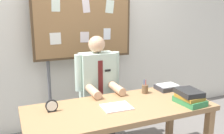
% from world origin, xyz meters
% --- Properties ---
extents(back_wall, '(6.40, 0.08, 2.70)m').
position_xyz_m(back_wall, '(0.00, 1.33, 1.35)').
color(back_wall, silver).
rests_on(back_wall, ground_plane).
extents(desk, '(1.82, 0.76, 0.72)m').
position_xyz_m(desk, '(0.00, 0.00, 0.64)').
color(desk, '#9E754C').
rests_on(desk, ground_plane).
extents(person, '(0.55, 0.56, 1.34)m').
position_xyz_m(person, '(0.00, 0.63, 0.62)').
color(person, '#2D2D33').
rests_on(person, ground_plane).
extents(bulletin_board, '(1.33, 0.09, 1.98)m').
position_xyz_m(bulletin_board, '(-0.00, 1.13, 1.45)').
color(bulletin_board, '#4C3823').
rests_on(bulletin_board, ground_plane).
extents(book_stack, '(0.23, 0.30, 0.14)m').
position_xyz_m(book_stack, '(0.66, -0.22, 0.79)').
color(book_stack, '#337F47').
rests_on(book_stack, desk).
extents(open_notebook, '(0.29, 0.24, 0.01)m').
position_xyz_m(open_notebook, '(-0.04, -0.02, 0.73)').
color(open_notebook, silver).
rests_on(open_notebook, desk).
extents(desk_clock, '(0.12, 0.04, 0.12)m').
position_xyz_m(desk_clock, '(-0.63, 0.13, 0.77)').
color(desk_clock, black).
rests_on(desk_clock, desk).
extents(pen_holder, '(0.07, 0.07, 0.16)m').
position_xyz_m(pen_holder, '(0.42, 0.23, 0.77)').
color(pen_holder, brown).
rests_on(pen_holder, desk).
extents(paper_tray, '(0.26, 0.20, 0.06)m').
position_xyz_m(paper_tray, '(0.73, 0.24, 0.75)').
color(paper_tray, '#333338').
rests_on(paper_tray, desk).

